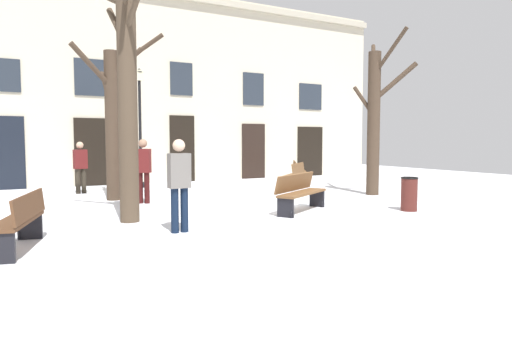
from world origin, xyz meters
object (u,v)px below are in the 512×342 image
at_px(litter_bin, 409,194).
at_px(bench_back_to_back_right, 298,171).
at_px(person_strolling, 143,168).
at_px(streetlamp, 140,115).
at_px(tree_right_of_center, 112,116).
at_px(tree_left_of_center, 126,87).
at_px(tree_foreground, 375,117).
at_px(person_crossing_plaza, 80,165).
at_px(person_near_bench, 179,181).
at_px(bench_near_center_tree, 300,192).
at_px(bench_back_to_back_left, 294,175).
at_px(bench_facing_shops, 20,221).

height_order(litter_bin, bench_back_to_back_right, bench_back_to_back_right).
bearing_deg(person_strolling, litter_bin, -6.92).
bearing_deg(litter_bin, streetlamp, 118.51).
xyz_separation_m(tree_right_of_center, bench_back_to_back_right, (7.42, 1.97, -1.90)).
distance_m(tree_left_of_center, streetlamp, 6.60).
bearing_deg(tree_foreground, person_crossing_plaza, 150.24).
bearing_deg(litter_bin, person_near_bench, 177.84).
bearing_deg(person_near_bench, streetlamp, -99.81).
height_order(tree_right_of_center, person_crossing_plaza, tree_right_of_center).
relative_size(tree_foreground, bench_near_center_tree, 2.62).
xyz_separation_m(tree_right_of_center, person_strolling, (0.56, -1.08, -1.40)).
bearing_deg(litter_bin, tree_foreground, 62.20).
height_order(tree_right_of_center, bench_back_to_back_right, tree_right_of_center).
relative_size(bench_near_center_tree, bench_back_to_back_left, 1.23).
height_order(tree_left_of_center, bench_facing_shops, tree_left_of_center).
xyz_separation_m(tree_left_of_center, person_strolling, (0.90, 2.48, -1.78)).
bearing_deg(tree_foreground, litter_bin, -117.80).
bearing_deg(tree_right_of_center, litter_bin, -42.22).
distance_m(tree_right_of_center, person_crossing_plaza, 2.53).
bearing_deg(litter_bin, person_strolling, 141.40).
distance_m(tree_foreground, tree_right_of_center, 7.64).
height_order(tree_foreground, tree_right_of_center, tree_foreground).
distance_m(tree_right_of_center, bench_near_center_tree, 5.69).
bearing_deg(tree_left_of_center, streetlamp, 74.64).
relative_size(bench_back_to_back_right, person_near_bench, 1.00).
height_order(litter_bin, bench_back_to_back_left, bench_back_to_back_left).
bearing_deg(streetlamp, tree_left_of_center, -105.36).
bearing_deg(bench_back_to_back_left, bench_facing_shops, -11.61).
xyz_separation_m(bench_facing_shops, bench_back_to_back_left, (8.24, 5.13, 0.01)).
xyz_separation_m(tree_right_of_center, bench_back_to_back_left, (5.97, -0.01, -1.87)).
bearing_deg(bench_back_to_back_right, person_strolling, 144.55).
xyz_separation_m(tree_left_of_center, bench_facing_shops, (-1.94, -1.58, -2.27)).
bearing_deg(tree_left_of_center, bench_back_to_back_left, 29.40).
relative_size(tree_right_of_center, person_strolling, 2.67).
xyz_separation_m(tree_foreground, bench_facing_shops, (-9.49, -2.61, -1.91)).
relative_size(bench_near_center_tree, bench_facing_shops, 1.07).
distance_m(tree_right_of_center, person_near_bench, 5.23).
bearing_deg(litter_bin, bench_near_center_tree, 153.92).
xyz_separation_m(tree_foreground, tree_right_of_center, (-7.21, 2.52, -0.02)).
xyz_separation_m(tree_right_of_center, bench_near_center_tree, (3.47, -4.11, -1.87)).
bearing_deg(bench_facing_shops, bench_near_center_tree, 114.51).
bearing_deg(tree_left_of_center, tree_foreground, 7.82).
bearing_deg(tree_right_of_center, bench_back_to_back_left, -0.06).
xyz_separation_m(tree_right_of_center, litter_bin, (5.78, -5.24, -1.93)).
xyz_separation_m(bench_back_to_back_right, person_near_bench, (-7.16, -7.00, 0.49)).
relative_size(bench_back_to_back_right, bench_back_to_back_left, 1.12).
bearing_deg(bench_near_center_tree, bench_facing_shops, 158.34).
xyz_separation_m(tree_left_of_center, streetlamp, (1.75, 6.36, -0.20)).
bearing_deg(person_strolling, streetlamp, 109.36).
bearing_deg(bench_near_center_tree, person_near_bench, 164.26).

